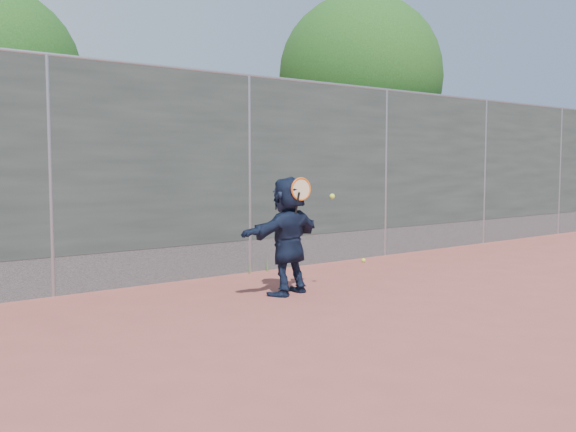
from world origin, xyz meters
TOP-DOWN VIEW (x-y plane):
  - ground at (0.00, 0.00)m, footprint 80.00×80.00m
  - player at (-0.58, 1.80)m, footprint 1.46×0.76m
  - ball_ground at (2.09, 3.12)m, footprint 0.07×0.07m
  - fence at (-0.00, 3.50)m, footprint 20.00×0.06m
  - swing_action at (-0.49, 1.59)m, footprint 0.62×0.21m
  - tree_right at (4.68, 5.75)m, footprint 3.78×3.60m
  - weed_clump at (0.29, 3.38)m, footprint 0.68×0.07m

SIDE VIEW (x-z plane):
  - ground at x=0.00m, z-range 0.00..0.00m
  - ball_ground at x=2.09m, z-range 0.00..0.07m
  - weed_clump at x=0.29m, z-range -0.02..0.28m
  - player at x=-0.58m, z-range 0.00..1.51m
  - swing_action at x=-0.49m, z-range 1.07..1.58m
  - fence at x=0.00m, z-range 0.07..3.09m
  - tree_right at x=4.68m, z-range 0.80..6.19m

